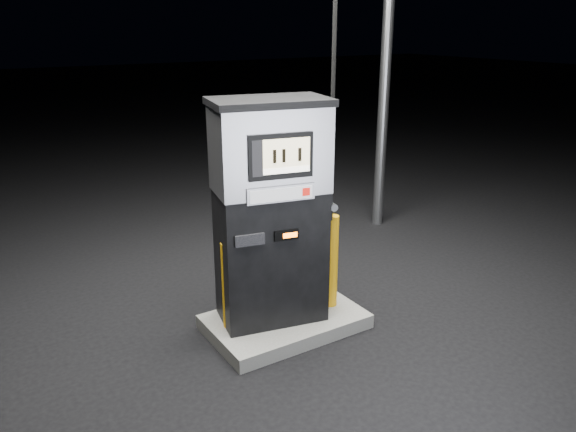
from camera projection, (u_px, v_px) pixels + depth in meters
ground at (285, 328)px, 5.97m from camera, size 80.00×80.00×0.00m
pump_island at (285, 321)px, 5.95m from camera, size 1.60×1.00×0.15m
fuel_dispenser at (271, 211)px, 5.54m from camera, size 1.31×0.89×4.70m
bollard_left at (228, 286)px, 5.57m from camera, size 0.13×0.13×0.91m
bollard_right at (331, 261)px, 5.98m from camera, size 0.18×0.18×1.03m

